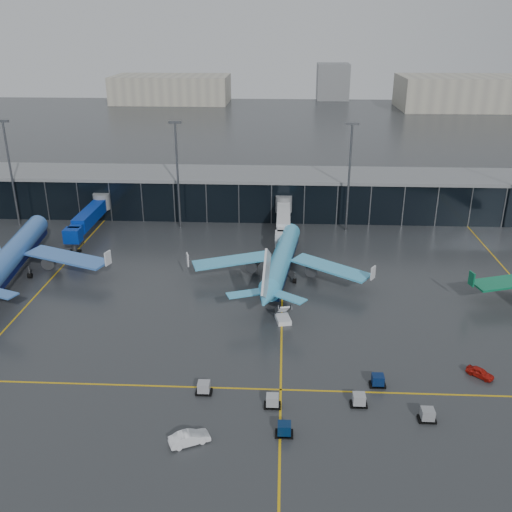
{
  "coord_description": "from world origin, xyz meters",
  "views": [
    {
      "loc": [
        9.85,
        -79.76,
        46.33
      ],
      "look_at": [
        5.0,
        18.0,
        6.0
      ],
      "focal_mm": 40.0,
      "sensor_mm": 36.0,
      "label": 1
    }
  ],
  "objects_px": {
    "airliner_klm_near": "(282,248)",
    "service_van_white": "(189,438)",
    "baggage_carts": "(320,402)",
    "mobile_airstair": "(283,317)",
    "service_van_red": "(480,373)",
    "airliner_arkefly": "(12,241)"
  },
  "relations": [
    {
      "from": "mobile_airstair",
      "to": "service_van_red",
      "type": "xyz_separation_m",
      "value": [
        27.77,
        -14.59,
        -0.11
      ]
    },
    {
      "from": "service_van_red",
      "to": "service_van_white",
      "type": "relative_size",
      "value": 0.79
    },
    {
      "from": "airliner_klm_near",
      "to": "mobile_airstair",
      "type": "height_order",
      "value": "airliner_klm_near"
    },
    {
      "from": "mobile_airstair",
      "to": "service_van_red",
      "type": "relative_size",
      "value": 0.94
    },
    {
      "from": "mobile_airstair",
      "to": "airliner_klm_near",
      "type": "bearing_deg",
      "value": 78.62
    },
    {
      "from": "service_van_white",
      "to": "baggage_carts",
      "type": "bearing_deg",
      "value": -89.39
    },
    {
      "from": "airliner_arkefly",
      "to": "service_van_red",
      "type": "bearing_deg",
      "value": -28.15
    },
    {
      "from": "service_van_white",
      "to": "mobile_airstair",
      "type": "bearing_deg",
      "value": -45.07
    },
    {
      "from": "airliner_arkefly",
      "to": "mobile_airstair",
      "type": "distance_m",
      "value": 55.81
    },
    {
      "from": "service_van_red",
      "to": "service_van_white",
      "type": "bearing_deg",
      "value": 155.82
    },
    {
      "from": "mobile_airstair",
      "to": "service_van_white",
      "type": "distance_m",
      "value": 32.2
    },
    {
      "from": "airliner_klm_near",
      "to": "service_van_white",
      "type": "distance_m",
      "value": 49.38
    },
    {
      "from": "baggage_carts",
      "to": "service_van_white",
      "type": "relative_size",
      "value": 6.35
    },
    {
      "from": "airliner_klm_near",
      "to": "service_van_white",
      "type": "bearing_deg",
      "value": -94.83
    },
    {
      "from": "airliner_arkefly",
      "to": "baggage_carts",
      "type": "distance_m",
      "value": 70.25
    },
    {
      "from": "airliner_klm_near",
      "to": "service_van_red",
      "type": "relative_size",
      "value": 10.69
    },
    {
      "from": "airliner_arkefly",
      "to": "service_van_white",
      "type": "distance_m",
      "value": 63.42
    },
    {
      "from": "service_van_red",
      "to": "service_van_white",
      "type": "xyz_separation_m",
      "value": [
        -38.68,
        -15.71,
        0.15
      ]
    },
    {
      "from": "airliner_klm_near",
      "to": "service_van_red",
      "type": "height_order",
      "value": "airliner_klm_near"
    },
    {
      "from": "airliner_arkefly",
      "to": "airliner_klm_near",
      "type": "relative_size",
      "value": 1.11
    },
    {
      "from": "airliner_klm_near",
      "to": "airliner_arkefly",
      "type": "bearing_deg",
      "value": -171.68
    },
    {
      "from": "baggage_carts",
      "to": "service_van_white",
      "type": "distance_m",
      "value": 17.62
    }
  ]
}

